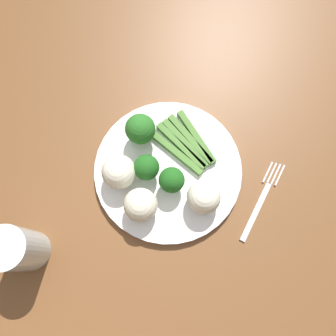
{
  "coord_description": "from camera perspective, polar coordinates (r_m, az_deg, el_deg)",
  "views": [
    {
      "loc": [
        0.08,
        -0.21,
        1.36
      ],
      "look_at": [
        0.03,
        -0.05,
        0.77
      ],
      "focal_mm": 35.51,
      "sensor_mm": 36.0,
      "label": 1
    }
  ],
  "objects": [
    {
      "name": "broccoli_right",
      "position": [
        0.61,
        -4.84,
        6.44
      ],
      "size": [
        0.06,
        0.06,
        0.07
      ],
      "color": "#568E33",
      "rests_on": "plate"
    },
    {
      "name": "plate",
      "position": [
        0.63,
        0.0,
        -0.32
      ],
      "size": [
        0.28,
        0.28,
        0.01
      ],
      "primitive_type": "cylinder",
      "color": "white",
      "rests_on": "dining_table"
    },
    {
      "name": "asparagus_bundle",
      "position": [
        0.63,
        3.05,
        4.12
      ],
      "size": [
        0.13,
        0.12,
        0.01
      ],
      "rotation": [
        0.0,
        0.0,
        2.55
      ],
      "color": "#47752D",
      "rests_on": "plate"
    },
    {
      "name": "cauliflower_edge",
      "position": [
        0.58,
        6.13,
        -5.01
      ],
      "size": [
        0.06,
        0.06,
        0.06
      ],
      "primitive_type": "sphere",
      "color": "white",
      "rests_on": "plate"
    },
    {
      "name": "cauliflower_mid",
      "position": [
        0.58,
        -4.73,
        -6.33
      ],
      "size": [
        0.06,
        0.06,
        0.06
      ],
      "primitive_type": "sphere",
      "color": "silver",
      "rests_on": "plate"
    },
    {
      "name": "water_glass",
      "position": [
        0.61,
        -24.27,
        -12.61
      ],
      "size": [
        0.07,
        0.07,
        0.11
      ],
      "primitive_type": "cylinder",
      "color": "silver",
      "rests_on": "dining_table"
    },
    {
      "name": "fork",
      "position": [
        0.64,
        15.73,
        -5.26
      ],
      "size": [
        0.06,
        0.16,
        0.0
      ],
      "rotation": [
        0.0,
        0.0,
        1.34
      ],
      "color": "silver",
      "rests_on": "dining_table"
    },
    {
      "name": "dining_table",
      "position": [
        0.75,
        -1.61,
        1.37
      ],
      "size": [
        1.22,
        0.97,
        0.75
      ],
      "color": "brown",
      "rests_on": "ground_plane"
    },
    {
      "name": "ground_plane",
      "position": [
        1.39,
        -0.88,
        -6.84
      ],
      "size": [
        6.0,
        6.0,
        0.02
      ],
      "primitive_type": "cube",
      "color": "gray"
    },
    {
      "name": "cauliflower_near_center",
      "position": [
        0.59,
        -8.43,
        -0.67
      ],
      "size": [
        0.06,
        0.06,
        0.06
      ],
      "primitive_type": "sphere",
      "color": "white",
      "rests_on": "plate"
    },
    {
      "name": "broccoli_left",
      "position": [
        0.59,
        -3.66,
        0.06
      ],
      "size": [
        0.05,
        0.05,
        0.06
      ],
      "color": "#4C7F2B",
      "rests_on": "plate"
    },
    {
      "name": "broccoli_back",
      "position": [
        0.58,
        0.63,
        -2.1
      ],
      "size": [
        0.05,
        0.05,
        0.06
      ],
      "color": "#4C7F2B",
      "rests_on": "plate"
    }
  ]
}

